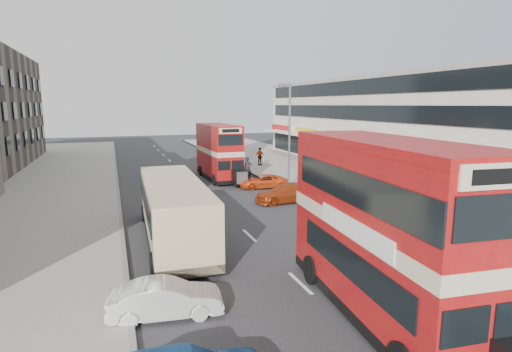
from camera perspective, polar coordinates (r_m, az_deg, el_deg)
name	(u,v)px	position (r m, az deg, el deg)	size (l,w,h in m)	color
ground	(326,308)	(14.31, 9.75, -17.60)	(160.00, 160.00, 0.00)	#28282B
road_surface	(201,190)	(32.34, -7.67, -1.92)	(12.00, 90.00, 0.01)	#28282B
pavement_right	(336,180)	(36.61, 11.03, -0.52)	(12.00, 90.00, 0.15)	gray
pavement_left	(28,201)	(32.21, -29.09, -3.02)	(12.00, 90.00, 0.15)	gray
kerb_left	(118,195)	(31.70, -18.54, -2.46)	(0.20, 90.00, 0.16)	gray
kerb_right	(273,184)	(34.05, 2.43, -1.12)	(0.20, 90.00, 0.16)	gray
commercial_row	(399,124)	(42.24, 19.27, 6.79)	(9.90, 46.20, 9.30)	beige
street_lamp	(289,128)	(31.79, 4.54, 6.64)	(1.00, 0.20, 8.12)	slate
bus_main	(386,229)	(13.25, 17.63, -7.01)	(3.43, 9.94, 5.37)	black
bus_second	(219,152)	(36.48, -5.19, 3.39)	(2.52, 8.53, 4.69)	black
coach	(174,208)	(20.28, -11.34, -4.43)	(2.98, 10.46, 2.75)	black
car_left_front	(166,299)	(13.68, -12.40, -16.32)	(1.23, 3.53, 1.16)	silver
car_right_a	(286,193)	(27.99, 4.25, -2.38)	(1.78, 4.38, 1.27)	#A03510
car_right_b	(263,181)	(32.73, 0.99, -0.74)	(1.77, 3.83, 1.06)	#E34716
pedestrian_near	(325,178)	(30.94, 9.49, -0.34)	(0.74, 0.50, 2.00)	gray
pedestrian_far	(260,156)	(43.93, 0.53, 2.74)	(1.12, 0.47, 1.91)	gray
cyclist	(248,175)	(34.04, -1.14, 0.17)	(0.75, 1.69, 2.30)	gray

